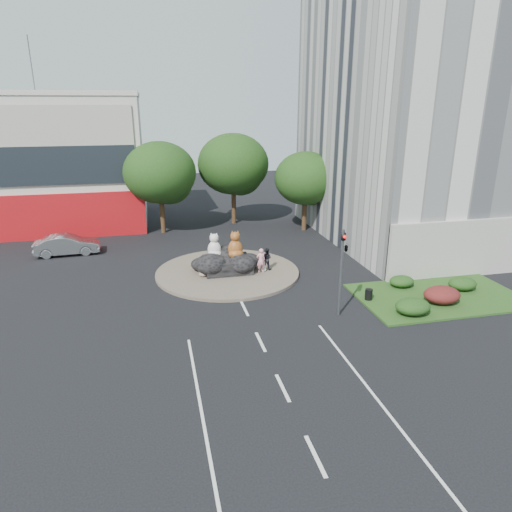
{
  "coord_description": "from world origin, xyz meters",
  "views": [
    {
      "loc": [
        -4.75,
        -19.73,
        11.31
      ],
      "look_at": [
        1.48,
        7.48,
        2.0
      ],
      "focal_mm": 32.0,
      "sensor_mm": 36.0,
      "label": 1
    }
  ],
  "objects": [
    {
      "name": "ground",
      "position": [
        0.0,
        0.0,
        0.0
      ],
      "size": [
        120.0,
        120.0,
        0.0
      ],
      "primitive_type": "plane",
      "color": "black",
      "rests_on": "ground"
    },
    {
      "name": "roundabout_island",
      "position": [
        0.0,
        10.0,
        0.1
      ],
      "size": [
        10.0,
        10.0,
        0.2
      ],
      "primitive_type": "cylinder",
      "color": "brown",
      "rests_on": "ground"
    },
    {
      "name": "rock_plinth",
      "position": [
        0.0,
        10.0,
        0.65
      ],
      "size": [
        3.2,
        2.6,
        0.9
      ],
      "primitive_type": null,
      "color": "black",
      "rests_on": "roundabout_island"
    },
    {
      "name": "shophouse_block",
      "position": [
        -18.0,
        27.91,
        6.18
      ],
      "size": [
        25.2,
        12.3,
        17.4
      ],
      "color": "beige",
      "rests_on": "ground"
    },
    {
      "name": "office_tower",
      "position": [
        20.0,
        16.0,
        17.5
      ],
      "size": [
        20.0,
        20.0,
        35.0
      ],
      "primitive_type": "cube",
      "color": "silver",
      "rests_on": "ground"
    },
    {
      "name": "grass_verge",
      "position": [
        12.0,
        3.0,
        0.06
      ],
      "size": [
        10.0,
        6.0,
        0.12
      ],
      "primitive_type": "cube",
      "color": "#264416",
      "rests_on": "ground"
    },
    {
      "name": "tree_left",
      "position": [
        -3.93,
        22.06,
        5.25
      ],
      "size": [
        6.46,
        6.46,
        8.27
      ],
      "color": "#382314",
      "rests_on": "ground"
    },
    {
      "name": "tree_mid",
      "position": [
        3.07,
        24.06,
        5.56
      ],
      "size": [
        6.84,
        6.84,
        8.76
      ],
      "color": "#382314",
      "rests_on": "ground"
    },
    {
      "name": "tree_right",
      "position": [
        9.07,
        20.06,
        4.63
      ],
      "size": [
        5.7,
        5.7,
        7.3
      ],
      "color": "#382314",
      "rests_on": "ground"
    },
    {
      "name": "hedge_near_green",
      "position": [
        9.0,
        1.0,
        0.57
      ],
      "size": [
        2.0,
        1.6,
        0.9
      ],
      "primitive_type": "ellipsoid",
      "color": "#153410",
      "rests_on": "grass_verge"
    },
    {
      "name": "hedge_red",
      "position": [
        11.5,
        2.0,
        0.61
      ],
      "size": [
        2.2,
        1.76,
        0.99
      ],
      "primitive_type": "ellipsoid",
      "color": "#4D1416",
      "rests_on": "grass_verge"
    },
    {
      "name": "hedge_mid_green",
      "position": [
        14.0,
        3.5,
        0.53
      ],
      "size": [
        1.8,
        1.44,
        0.81
      ],
      "primitive_type": "ellipsoid",
      "color": "#153410",
      "rests_on": "grass_verge"
    },
    {
      "name": "hedge_back_green",
      "position": [
        10.5,
        4.8,
        0.48
      ],
      "size": [
        1.6,
        1.28,
        0.72
      ],
      "primitive_type": "ellipsoid",
      "color": "#153410",
      "rests_on": "grass_verge"
    },
    {
      "name": "traffic_light",
      "position": [
        5.1,
        2.0,
        3.62
      ],
      "size": [
        0.44,
        1.24,
        5.0
      ],
      "color": "#595B60",
      "rests_on": "ground"
    },
    {
      "name": "street_lamp",
      "position": [
        12.82,
        8.0,
        4.55
      ],
      "size": [
        2.34,
        0.22,
        8.06
      ],
      "color": "#595B60",
      "rests_on": "ground"
    },
    {
      "name": "cat_white",
      "position": [
        -0.83,
        10.43,
        2.0
      ],
      "size": [
        1.25,
        1.14,
        1.81
      ],
      "primitive_type": null,
      "rotation": [
        0.0,
        0.0,
        -0.2
      ],
      "color": "silver",
      "rests_on": "rock_plinth"
    },
    {
      "name": "cat_tabby",
      "position": [
        0.59,
        10.06,
        2.09
      ],
      "size": [
        1.21,
        1.06,
        1.98
      ],
      "primitive_type": null,
      "rotation": [
        0.0,
        0.0,
        -0.03
      ],
      "color": "#A95423",
      "rests_on": "rock_plinth"
    },
    {
      "name": "kitten_calico",
      "position": [
        -1.8,
        9.32,
        0.71
      ],
      "size": [
        0.81,
        0.8,
        1.03
      ],
      "primitive_type": null,
      "rotation": [
        0.0,
        0.0,
        -0.66
      ],
      "color": "beige",
      "rests_on": "roundabout_island"
    },
    {
      "name": "kitten_white",
      "position": [
        2.45,
        9.4,
        0.56
      ],
      "size": [
        0.5,
        0.46,
        0.72
      ],
      "primitive_type": null,
      "rotation": [
        0.0,
        0.0,
        0.21
      ],
      "color": "silver",
      "rests_on": "roundabout_island"
    },
    {
      "name": "pedestrian_pink",
      "position": [
        2.21,
        9.17,
        1.07
      ],
      "size": [
        0.68,
        0.49,
        1.74
      ],
      "primitive_type": "imported",
      "rotation": [
        0.0,
        0.0,
        3.27
      ],
      "color": "pink",
      "rests_on": "roundabout_island"
    },
    {
      "name": "pedestrian_dark",
      "position": [
        2.74,
        9.71,
        0.99
      ],
      "size": [
        0.96,
        0.92,
        1.57
      ],
      "primitive_type": "imported",
      "rotation": [
        0.0,
        0.0,
        2.56
      ],
      "color": "black",
      "rests_on": "roundabout_island"
    },
    {
      "name": "parked_car",
      "position": [
        -11.61,
        17.02,
        0.81
      ],
      "size": [
        4.98,
        2.0,
        1.61
      ],
      "primitive_type": "imported",
      "rotation": [
        0.0,
        0.0,
        1.63
      ],
      "color": "#999CA0",
      "rests_on": "ground"
    },
    {
      "name": "litter_bin",
      "position": [
        7.5,
        3.39,
        0.45
      ],
      "size": [
        0.57,
        0.57,
        0.66
      ],
      "primitive_type": "cylinder",
      "rotation": [
        0.0,
        0.0,
        0.33
      ],
      "color": "black",
      "rests_on": "grass_verge"
    }
  ]
}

